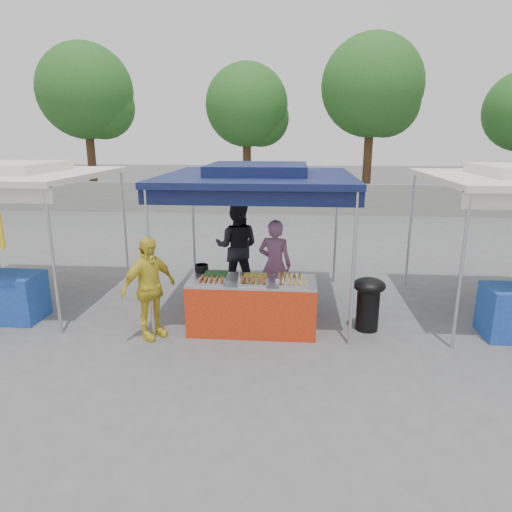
# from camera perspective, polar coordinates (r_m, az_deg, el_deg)

# --- Properties ---
(ground_plane) EXTENTS (80.00, 80.00, 0.00)m
(ground_plane) POSITION_cam_1_polar(r_m,az_deg,el_deg) (7.55, -0.39, -8.91)
(ground_plane) COLOR #59595B
(back_wall) EXTENTS (40.00, 0.25, 1.20)m
(back_wall) POSITION_cam_1_polar(r_m,az_deg,el_deg) (18.05, 2.84, 7.15)
(back_wall) COLOR gray
(back_wall) RESTS_ON ground_plane
(main_canopy) EXTENTS (3.20, 3.20, 2.57)m
(main_canopy) POSITION_cam_1_polar(r_m,az_deg,el_deg) (7.90, 0.23, 9.99)
(main_canopy) COLOR #BABAC1
(main_canopy) RESTS_ON ground_plane
(neighbor_stall_left) EXTENTS (3.20, 3.20, 2.57)m
(neighbor_stall_left) POSITION_cam_1_polar(r_m,az_deg,el_deg) (9.16, -29.37, 3.90)
(neighbor_stall_left) COLOR #BABAC1
(neighbor_stall_left) RESTS_ON ground_plane
(tree_0) EXTENTS (3.93, 3.93, 6.76)m
(tree_0) POSITION_cam_1_polar(r_m,az_deg,el_deg) (21.47, -20.07, 18.32)
(tree_0) COLOR #402B18
(tree_0) RESTS_ON ground_plane
(tree_1) EXTENTS (3.54, 3.49, 5.99)m
(tree_1) POSITION_cam_1_polar(r_m,az_deg,el_deg) (20.38, -0.73, 17.92)
(tree_1) COLOR #402B18
(tree_1) RESTS_ON ground_plane
(tree_2) EXTENTS (4.04, 4.04, 6.94)m
(tree_2) POSITION_cam_1_polar(r_m,az_deg,el_deg) (20.01, 14.69, 19.39)
(tree_2) COLOR #402B18
(tree_2) RESTS_ON ground_plane
(vendor_table) EXTENTS (2.00, 0.80, 0.85)m
(vendor_table) POSITION_cam_1_polar(r_m,az_deg,el_deg) (7.30, -0.47, -6.17)
(vendor_table) COLOR red
(vendor_table) RESTS_ON ground_plane
(food_tray_fl) EXTENTS (0.42, 0.30, 0.07)m
(food_tray_fl) POSITION_cam_1_polar(r_m,az_deg,el_deg) (7.00, -5.63, -3.19)
(food_tray_fl) COLOR silver
(food_tray_fl) RESTS_ON vendor_table
(food_tray_fm) EXTENTS (0.42, 0.30, 0.07)m
(food_tray_fm) POSITION_cam_1_polar(r_m,az_deg,el_deg) (6.92, -0.38, -3.32)
(food_tray_fm) COLOR silver
(food_tray_fm) RESTS_ON vendor_table
(food_tray_fr) EXTENTS (0.42, 0.30, 0.07)m
(food_tray_fr) POSITION_cam_1_polar(r_m,az_deg,el_deg) (6.89, 4.70, -3.47)
(food_tray_fr) COLOR silver
(food_tray_fr) RESTS_ON vendor_table
(food_tray_bl) EXTENTS (0.42, 0.30, 0.07)m
(food_tray_bl) POSITION_cam_1_polar(r_m,az_deg,el_deg) (7.31, -5.06, -2.38)
(food_tray_bl) COLOR silver
(food_tray_bl) RESTS_ON vendor_table
(food_tray_bm) EXTENTS (0.42, 0.30, 0.07)m
(food_tray_bm) POSITION_cam_1_polar(r_m,az_deg,el_deg) (7.20, -0.06, -2.58)
(food_tray_bm) COLOR silver
(food_tray_bm) RESTS_ON vendor_table
(food_tray_br) EXTENTS (0.42, 0.30, 0.07)m
(food_tray_br) POSITION_cam_1_polar(r_m,az_deg,el_deg) (7.19, 4.18, -2.66)
(food_tray_br) COLOR silver
(food_tray_br) RESTS_ON vendor_table
(cooking_pot) EXTENTS (0.22, 0.22, 0.13)m
(cooking_pot) POSITION_cam_1_polar(r_m,az_deg,el_deg) (7.59, -6.82, -1.53)
(cooking_pot) COLOR black
(cooking_pot) RESTS_ON vendor_table
(skewer_cup) EXTENTS (0.09, 0.09, 0.11)m
(skewer_cup) POSITION_cam_1_polar(r_m,az_deg,el_deg) (6.96, -1.98, -3.05)
(skewer_cup) COLOR #BABAC1
(skewer_cup) RESTS_ON vendor_table
(wok_burner) EXTENTS (0.52, 0.52, 0.87)m
(wok_burner) POSITION_cam_1_polar(r_m,az_deg,el_deg) (7.51, 13.86, -5.27)
(wok_burner) COLOR black
(wok_burner) RESTS_ON ground_plane
(crate_left) EXTENTS (0.56, 0.39, 0.33)m
(crate_left) POSITION_cam_1_polar(r_m,az_deg,el_deg) (7.92, -3.04, -6.43)
(crate_left) COLOR #132FA1
(crate_left) RESTS_ON ground_plane
(crate_right) EXTENTS (0.49, 0.34, 0.29)m
(crate_right) POSITION_cam_1_polar(r_m,az_deg,el_deg) (8.06, 1.49, -6.19)
(crate_right) COLOR #132FA1
(crate_right) RESTS_ON ground_plane
(crate_stacked) EXTENTS (0.47, 0.33, 0.28)m
(crate_stacked) POSITION_cam_1_polar(r_m,az_deg,el_deg) (7.96, 1.51, -4.27)
(crate_stacked) COLOR #132FA1
(crate_stacked) RESTS_ON crate_right
(vendor_woman) EXTENTS (0.66, 0.50, 1.63)m
(vendor_woman) POSITION_cam_1_polar(r_m,az_deg,el_deg) (8.10, 2.36, -1.10)
(vendor_woman) COLOR #88577B
(vendor_woman) RESTS_ON ground_plane
(helper_man) EXTENTS (0.92, 0.74, 1.81)m
(helper_man) POSITION_cam_1_polar(r_m,az_deg,el_deg) (9.01, -2.40, 1.15)
(helper_man) COLOR black
(helper_man) RESTS_ON ground_plane
(customer_person) EXTENTS (0.89, 0.98, 1.60)m
(customer_person) POSITION_cam_1_polar(r_m,az_deg,el_deg) (7.12, -13.25, -3.92)
(customer_person) COLOR yellow
(customer_person) RESTS_ON ground_plane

